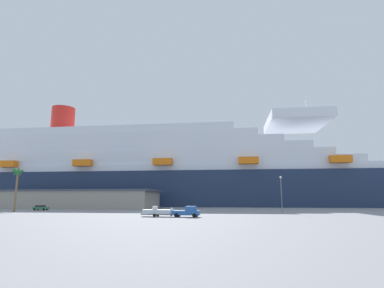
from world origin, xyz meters
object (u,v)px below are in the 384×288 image
Objects in this scene: pickup_truck at (187,212)px; parked_car_red_hatchback at (109,207)px; small_boat_on_trailer at (161,212)px; palm_tree at (17,176)px; street_lamp at (281,189)px; parked_car_green_wagon at (41,208)px; cruise_ship at (139,174)px.

pickup_truck is 1.25× the size of parked_car_red_hatchback.
palm_tree is at bearing 164.54° from small_boat_on_trailer.
palm_tree is at bearing -124.04° from parked_car_red_hatchback.
pickup_truck is at bearing -138.24° from street_lamp.
parked_car_green_wagon is at bearing -144.86° from parked_car_red_hatchback.
small_boat_on_trailer is 51.04m from parked_car_green_wagon.
cruise_ship is at bearing 135.11° from street_lamp.
parked_car_green_wagon is (-71.48, 5.93, -5.11)m from street_lamp.
parked_car_green_wagon is 1.01× the size of parked_car_red_hatchback.
cruise_ship is 82.97m from street_lamp.
parked_car_red_hatchback is at bearing -84.58° from cruise_ship.
pickup_truck reaches higher than small_boat_on_trailer.
pickup_truck is 1.24× the size of parked_car_green_wagon.
pickup_truck is 28.55m from street_lamp.
cruise_ship reaches higher than parked_car_green_wagon.
cruise_ship is 42.95m from parked_car_red_hatchback.
parked_car_red_hatchback is (3.83, -40.40, -14.06)m from cruise_ship.
parked_car_red_hatchback is at bearing 55.96° from palm_tree.
small_boat_on_trailer is at bearing 176.49° from pickup_truck.
pickup_truck reaches higher than parked_car_green_wagon.
cruise_ship is at bearing 79.13° from palm_tree.
pickup_truck is 52.10m from palm_tree.
small_boat_on_trailer is 46.67m from palm_tree.
cruise_ship is 86.69m from pickup_truck.
parked_car_green_wagon is at bearing 151.54° from small_boat_on_trailer.
pickup_truck is at bearing -64.04° from cruise_ship.
street_lamp reaches higher than parked_car_green_wagon.
palm_tree is (-12.37, -64.38, -5.25)m from cruise_ship.
palm_tree is 1.28× the size of street_lamp.
palm_tree reaches higher than parked_car_red_hatchback.
small_boat_on_trailer is at bearing -52.28° from parked_car_red_hatchback.
cruise_ship is 55.69m from parked_car_green_wagon.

